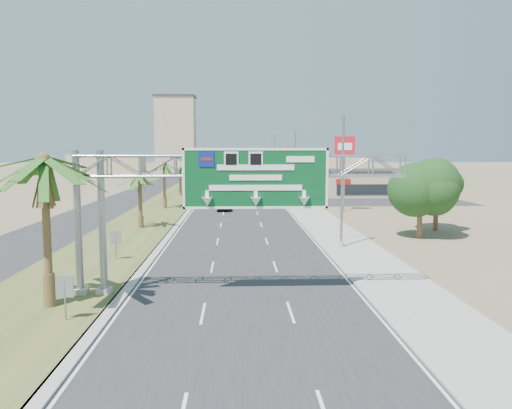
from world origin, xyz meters
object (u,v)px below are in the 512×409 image
object	(u,v)px
car_far	(234,188)
car_right_lane	(267,188)
car_mid_lane	(229,197)
signal_mast	(268,165)
pole_sign_blue	(308,164)
pole_sign_red_far	(288,155)
palm_near	(44,160)
store_building	(373,183)
sign_gantry	(224,177)
pole_sign_red_near	(345,151)
car_left_lane	(224,204)

from	to	relation	value
car_far	car_right_lane	bearing A→B (deg)	-26.96
car_mid_lane	car_right_lane	world-z (taller)	car_mid_lane
signal_mast	pole_sign_blue	world-z (taller)	signal_mast
signal_mast	pole_sign_red_far	bearing A→B (deg)	46.83
palm_near	car_right_lane	xyz separation A→B (m)	(14.16, 64.25, -6.19)
store_building	sign_gantry	bearing A→B (deg)	-112.36
sign_gantry	palm_near	bearing A→B (deg)	-166.68
store_building	pole_sign_red_near	distance (m)	23.91
store_building	car_left_lane	xyz separation A→B (m)	(-24.00, -19.72, -1.24)
store_building	car_right_lane	distance (m)	18.19
palm_near	car_far	distance (m)	67.30
sign_gantry	pole_sign_red_far	world-z (taller)	pole_sign_red_far
car_right_lane	car_far	world-z (taller)	car_right_lane
car_mid_lane	car_right_lane	distance (m)	18.36
car_far	pole_sign_blue	size ratio (longest dim) A/B	0.63
car_right_lane	sign_gantry	bearing A→B (deg)	-97.36
pole_sign_red_near	car_right_lane	bearing A→B (deg)	105.44
car_mid_lane	pole_sign_red_far	bearing A→B (deg)	70.20
car_left_lane	car_right_lane	distance (m)	26.89
sign_gantry	car_far	xyz separation A→B (m)	(0.27, 64.55, -5.37)
pole_sign_blue	pole_sign_red_far	size ratio (longest dim) A/B	0.90
store_building	car_far	distance (m)	24.35
store_building	car_far	world-z (taller)	store_building
signal_mast	car_mid_lane	xyz separation A→B (m)	(-6.67, -16.90, -4.03)
pole_sign_blue	pole_sign_red_far	distance (m)	20.74
car_right_lane	pole_sign_red_near	size ratio (longest dim) A/B	0.58
signal_mast	car_far	bearing A→B (deg)	157.20
store_building	car_right_lane	size ratio (longest dim) A/B	3.38
pole_sign_red_near	pole_sign_blue	world-z (taller)	pole_sign_red_near
car_left_lane	pole_sign_blue	bearing A→B (deg)	35.89
signal_mast	car_far	xyz separation A→B (m)	(-5.96, 2.51, -4.17)
car_left_lane	pole_sign_red_near	distance (m)	16.06
car_right_lane	pole_sign_red_far	xyz separation A→B (m)	(4.04, 3.80, 5.74)
car_right_lane	car_far	distance (m)	6.17
sign_gantry	pole_sign_red_near	world-z (taller)	pole_sign_red_near
car_far	pole_sign_red_far	xyz separation A→B (m)	(9.79, 1.57, 5.79)
store_building	pole_sign_red_far	distance (m)	17.03
car_right_lane	car_mid_lane	bearing A→B (deg)	-112.45
car_left_lane	pole_sign_blue	world-z (taller)	pole_sign_blue
palm_near	signal_mast	distance (m)	65.60
pole_sign_red_near	store_building	bearing A→B (deg)	66.16
store_building	pole_sign_blue	world-z (taller)	pole_sign_blue
signal_mast	car_left_lane	world-z (taller)	signal_mast
palm_near	pole_sign_blue	world-z (taller)	palm_near
palm_near	pole_sign_red_near	world-z (taller)	pole_sign_red_near
sign_gantry	car_far	size ratio (longest dim) A/B	3.56
car_right_lane	pole_sign_red_far	distance (m)	7.98
signal_mast	car_far	distance (m)	7.69
palm_near	car_left_lane	world-z (taller)	palm_near
sign_gantry	car_left_lane	bearing A→B (deg)	91.48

